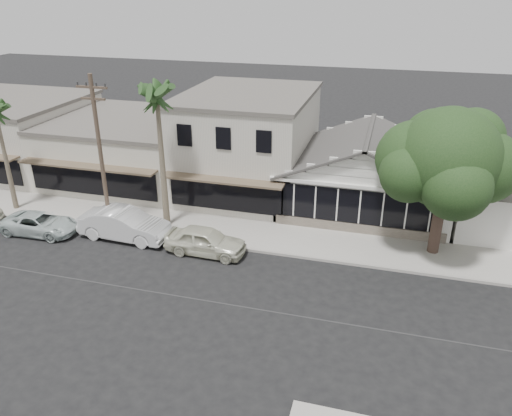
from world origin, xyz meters
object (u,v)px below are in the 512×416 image
(utility_pole, at_px, (100,152))
(shade_tree, at_px, (446,160))
(car_1, at_px, (124,224))
(car_0, at_px, (205,241))
(car_2, at_px, (40,224))

(utility_pole, distance_m, shade_tree, 18.16)
(car_1, bearing_deg, utility_pole, 66.37)
(car_0, distance_m, shade_tree, 12.94)
(car_0, relative_size, shade_tree, 0.55)
(car_0, xyz_separation_m, car_1, (-5.00, 0.41, 0.12))
(car_2, xyz_separation_m, shade_tree, (21.65, 3.79, 4.60))
(shade_tree, bearing_deg, utility_pole, -172.55)
(car_2, bearing_deg, car_0, -89.88)
(utility_pole, relative_size, shade_tree, 1.14)
(shade_tree, bearing_deg, car_1, -169.73)
(utility_pole, xyz_separation_m, car_2, (-3.65, -1.43, -4.18))
(utility_pole, bearing_deg, shade_tree, 7.45)
(utility_pole, height_order, car_2, utility_pole)
(utility_pole, relative_size, car_2, 2.05)
(car_2, bearing_deg, utility_pole, -70.48)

